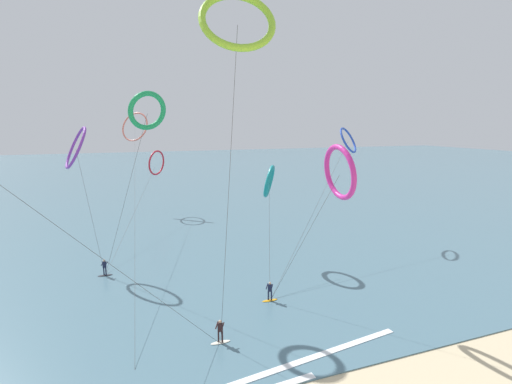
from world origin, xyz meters
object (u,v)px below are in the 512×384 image
Objects in this scene: surfer_charcoal at (105,269)px; kite_crimson at (157,163)px; kite_lime at (238,21)px; kite_emerald at (147,111)px; kite_magenta at (340,172)px; kite_teal at (269,181)px; kite_coral at (135,127)px; surfer_amber at (270,293)px; kite_violet at (76,148)px; surfer_ivory at (220,333)px; kite_cobalt at (348,140)px.

kite_crimson reaches higher than surfer_charcoal.
kite_lime reaches higher than kite_emerald.
kite_magenta is (17.96, -13.69, 10.51)m from surfer_charcoal.
surfer_charcoal is at bearing -63.46° from kite_teal.
kite_coral is 49.29m from kite_lime.
kite_coral is (4.94, 31.74, 13.76)m from surfer_charcoal.
kite_lime is (3.83, -48.76, 6.12)m from kite_coral.
surfer_amber is at bearing 61.97° from kite_lime.
surfer_ivory is at bearing 12.91° from kite_violet.
surfer_amber is 0.11× the size of kite_violet.
kite_coral is at bearing -129.53° from kite_teal.
kite_violet is (-11.00, 22.53, -8.13)m from kite_lime.
kite_coral is 36.43m from kite_emerald.
kite_lime is 1.96× the size of kite_teal.
kite_crimson is at bearing 141.17° from kite_violet.
kite_magenta is (4.50, -3.01, 10.51)m from surfer_amber.
kite_teal is (17.25, -1.00, 8.06)m from surfer_charcoal.
kite_crimson is (7.86, 26.27, 7.81)m from surfer_charcoal.
kite_teal is (-13.46, -5.40, -4.03)m from kite_cobalt.
kite_teal reaches higher than surfer_ivory.
kite_magenta is at bearing 33.02° from kite_teal.
kite_magenta reaches higher than kite_crimson.
kite_magenta is 16.87m from kite_emerald.
kite_lime is 13.53m from kite_magenta.
kite_emerald reaches higher than surfer_ivory.
kite_crimson is 2.08× the size of kite_magenta.
surfer_amber is 0.06× the size of kite_crimson.
surfer_ivory is 32.53m from kite_cobalt.
surfer_ivory is at bearing -3.37° from kite_teal.
kite_crimson is 1.90× the size of kite_violet.
surfer_ivory is 0.11× the size of kite_violet.
kite_lime reaches higher than surfer_amber.
kite_lime is (8.77, -17.02, 19.87)m from surfer_charcoal.
kite_teal reaches higher than surfer_amber.
kite_coral reaches higher than kite_magenta.
kite_lime is at bearing -43.60° from kite_coral.
kite_emerald is at bearing -48.73° from kite_coral.
kite_magenta is 27.89m from kite_violet.
kite_emerald reaches higher than kite_magenta.
kite_violet is (-10.09, -20.76, 3.94)m from kite_crimson.
kite_violet reaches higher than kite_crimson.
kite_cobalt reaches higher than kite_magenta.
kite_cobalt is 1.31× the size of kite_violet.
kite_magenta reaches higher than kite_teal.
kite_emerald is (6.76, -10.17, 3.55)m from kite_violet.
surfer_amber is 38.18m from kite_crimson.
kite_magenta is (10.09, -39.97, 2.71)m from kite_crimson.
kite_magenta is (-12.76, -18.09, -1.57)m from kite_cobalt.
surfer_charcoal is 17.24m from surfer_ivory.
kite_cobalt is at bearing 87.39° from kite_crimson.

